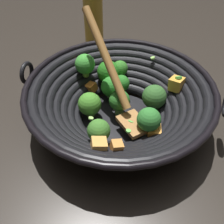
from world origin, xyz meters
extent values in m
plane|color=#28231E|center=(0.00, 0.00, 0.00)|extent=(4.00, 4.00, 0.00)
cylinder|color=black|center=(0.00, 0.00, 0.01)|extent=(0.18, 0.18, 0.01)
torus|color=black|center=(0.00, 0.00, 0.02)|extent=(0.23, 0.23, 0.02)
torus|color=black|center=(0.00, 0.00, 0.03)|extent=(0.26, 0.26, 0.02)
torus|color=black|center=(0.00, 0.00, 0.04)|extent=(0.29, 0.29, 0.02)
torus|color=black|center=(0.00, 0.00, 0.06)|extent=(0.32, 0.32, 0.02)
torus|color=black|center=(0.00, 0.00, 0.07)|extent=(0.35, 0.35, 0.02)
torus|color=black|center=(0.00, 0.00, 0.08)|extent=(0.37, 0.37, 0.02)
torus|color=black|center=(0.00, 0.00, 0.09)|extent=(0.40, 0.40, 0.02)
torus|color=black|center=(0.00, 0.00, 0.10)|extent=(0.42, 0.42, 0.01)
torus|color=black|center=(-0.21, 0.07, 0.10)|extent=(0.03, 0.05, 0.05)
cylinder|color=#7EC44F|center=(-0.05, -0.10, 0.05)|extent=(0.02, 0.02, 0.02)
sphere|color=#3B7529|center=(-0.05, -0.10, 0.08)|extent=(0.05, 0.05, 0.05)
cylinder|color=#76AD3D|center=(-0.07, 0.01, 0.02)|extent=(0.02, 0.02, 0.02)
sphere|color=#418628|center=(-0.07, 0.01, 0.05)|extent=(0.05, 0.05, 0.05)
cylinder|color=#7CB355|center=(0.01, 0.12, 0.05)|extent=(0.02, 0.02, 0.01)
sphere|color=#307424|center=(0.01, 0.12, 0.07)|extent=(0.04, 0.04, 0.04)
cylinder|color=#7BB457|center=(-0.02, 0.06, 0.03)|extent=(0.03, 0.03, 0.02)
sphere|color=#2B8028|center=(-0.02, 0.06, 0.06)|extent=(0.05, 0.05, 0.05)
cylinder|color=#8AAE5C|center=(0.08, 0.02, 0.02)|extent=(0.03, 0.03, 0.02)
sphere|color=#316129|center=(0.08, 0.02, 0.05)|extent=(0.06, 0.06, 0.06)
cylinder|color=#78A842|center=(-0.08, 0.10, 0.07)|extent=(0.02, 0.02, 0.01)
sphere|color=green|center=(-0.08, 0.10, 0.10)|extent=(0.05, 0.05, 0.05)
cylinder|color=#77B95A|center=(-0.02, 0.10, 0.03)|extent=(0.02, 0.03, 0.03)
sphere|color=#236E1A|center=(-0.02, 0.10, 0.07)|extent=(0.06, 0.06, 0.06)
cylinder|color=#5C8C47|center=(0.06, -0.06, 0.03)|extent=(0.02, 0.02, 0.02)
sphere|color=#2E762E|center=(0.06, -0.06, 0.06)|extent=(0.05, 0.05, 0.05)
cylinder|color=#76AE50|center=(0.00, 0.01, 0.03)|extent=(0.03, 0.03, 0.02)
sphere|color=#2A6B23|center=(0.00, 0.01, 0.06)|extent=(0.05, 0.05, 0.05)
cylinder|color=#63A138|center=(0.01, 0.07, 0.03)|extent=(0.02, 0.02, 0.02)
sphere|color=#267022|center=(0.01, 0.07, 0.06)|extent=(0.04, 0.04, 0.04)
cube|color=#D2873C|center=(-0.02, -0.14, 0.08)|extent=(0.03, 0.02, 0.02)
cube|color=orange|center=(-0.07, 0.08, 0.04)|extent=(0.04, 0.03, 0.03)
cube|color=#C77F37|center=(0.00, 0.08, 0.03)|extent=(0.03, 0.03, 0.03)
cube|color=gold|center=(-0.05, -0.14, 0.08)|extent=(0.03, 0.03, 0.03)
cube|color=#E3914D|center=(0.00, 0.02, 0.04)|extent=(0.03, 0.03, 0.02)
cube|color=orange|center=(0.07, -0.07, 0.03)|extent=(0.03, 0.03, 0.03)
cube|color=gold|center=(0.14, 0.04, 0.08)|extent=(0.04, 0.05, 0.03)
cube|color=orange|center=(-0.08, 0.12, 0.08)|extent=(0.04, 0.03, 0.03)
cylinder|color=#99D166|center=(0.09, 0.13, 0.09)|extent=(0.01, 0.01, 0.01)
cylinder|color=#56B247|center=(0.02, -0.05, 0.04)|extent=(0.02, 0.02, 0.01)
cylinder|color=#56B247|center=(0.14, 0.04, 0.09)|extent=(0.02, 0.02, 0.01)
cylinder|color=#6BC651|center=(0.01, -0.08, 0.05)|extent=(0.02, 0.02, 0.01)
cylinder|color=#99D166|center=(-0.07, -0.03, 0.04)|extent=(0.02, 0.02, 0.01)
cube|color=#9E6B38|center=(0.03, -0.05, 0.04)|extent=(0.08, 0.09, 0.01)
cylinder|color=olive|center=(-0.03, 0.05, 0.14)|extent=(0.11, 0.18, 0.17)
cylinder|color=gold|center=(-0.06, 0.38, 0.10)|extent=(0.06, 0.06, 0.20)
camera|label=1|loc=(-0.04, -0.44, 0.45)|focal=41.80mm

